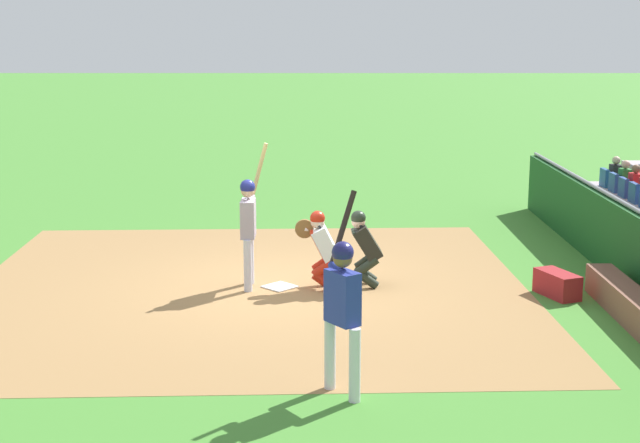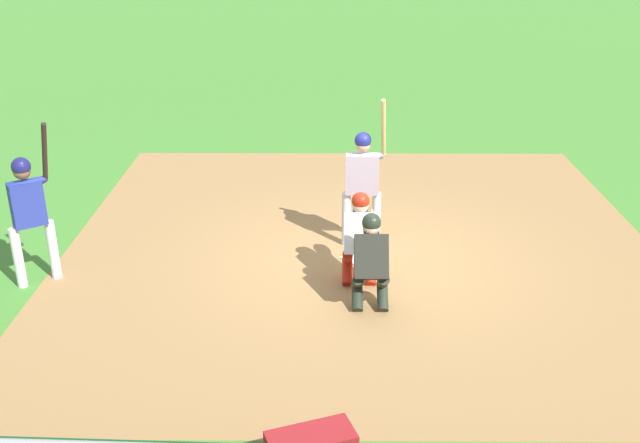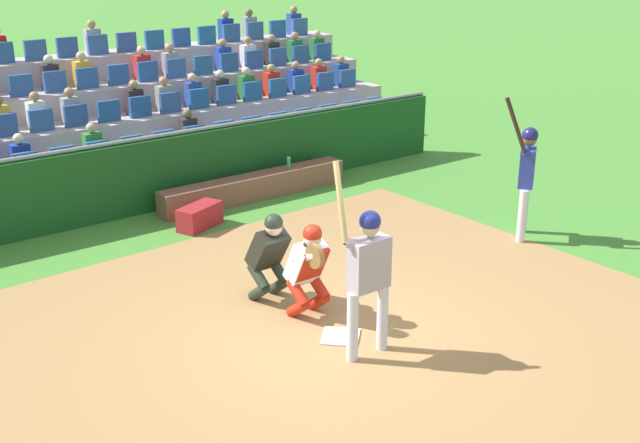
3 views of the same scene
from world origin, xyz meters
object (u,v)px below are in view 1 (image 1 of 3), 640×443
object	(u,v)px
home_plate_marker	(280,287)
home_plate_umpire	(365,245)
equipment_duffel_bag	(557,284)
batter_at_plate	(249,221)
catcher_crouching	(322,245)
dugout_bench	(639,313)
on_deck_batter	(342,300)

from	to	relation	value
home_plate_marker	home_plate_umpire	bearing A→B (deg)	-85.69
home_plate_marker	equipment_duffel_bag	distance (m)	4.35
batter_at_plate	home_plate_umpire	xyz separation A→B (m)	(0.09, -1.84, -0.41)
home_plate_marker	catcher_crouching	size ratio (longest dim) A/B	0.34
home_plate_umpire	equipment_duffel_bag	bearing A→B (deg)	-101.15
equipment_duffel_bag	dugout_bench	bearing A→B (deg)	-176.48
batter_at_plate	on_deck_batter	world-z (taller)	batter_at_plate
batter_at_plate	on_deck_batter	bearing A→B (deg)	-162.42
equipment_duffel_bag	catcher_crouching	bearing A→B (deg)	60.90
home_plate_umpire	equipment_duffel_bag	world-z (taller)	home_plate_umpire
home_plate_marker	batter_at_plate	distance (m)	1.18
dugout_bench	on_deck_batter	world-z (taller)	on_deck_batter
home_plate_marker	dugout_bench	distance (m)	5.44
batter_at_plate	on_deck_batter	xyz separation A→B (m)	(-4.36, -1.38, 0.01)
home_plate_marker	equipment_duffel_bag	size ratio (longest dim) A/B	0.56
home_plate_marker	dugout_bench	xyz separation A→B (m)	(-2.01, -5.05, 0.20)
dugout_bench	equipment_duffel_bag	size ratio (longest dim) A/B	4.74
catcher_crouching	home_plate_umpire	xyz separation A→B (m)	(0.12, -0.69, -0.03)
catcher_crouching	equipment_duffel_bag	size ratio (longest dim) A/B	1.63
home_plate_marker	on_deck_batter	bearing A→B (deg)	-168.35
home_plate_umpire	dugout_bench	world-z (taller)	home_plate_umpire
home_plate_marker	batter_at_plate	size ratio (longest dim) A/B	0.19
on_deck_batter	catcher_crouching	bearing A→B (deg)	3.00
home_plate_marker	home_plate_umpire	distance (m)	1.52
home_plate_marker	catcher_crouching	bearing A→B (deg)	-91.74
home_plate_marker	dugout_bench	size ratio (longest dim) A/B	0.12
catcher_crouching	equipment_duffel_bag	distance (m)	3.71
catcher_crouching	home_plate_umpire	world-z (taller)	catcher_crouching
batter_at_plate	equipment_duffel_bag	size ratio (longest dim) A/B	2.94
home_plate_marker	on_deck_batter	xyz separation A→B (m)	(-4.34, -0.90, 1.09)
equipment_duffel_bag	batter_at_plate	bearing A→B (deg)	62.23
batter_at_plate	on_deck_batter	size ratio (longest dim) A/B	1.01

